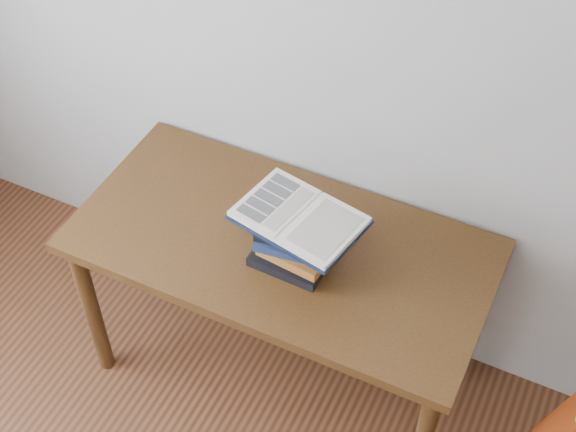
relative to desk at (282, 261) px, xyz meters
The scene contains 3 objects.
desk is the anchor object (origin of this frame).
book_stack 0.21m from the desk, 33.94° to the right, with size 0.27×0.20×0.19m.
open_book 0.32m from the desk, 28.26° to the right, with size 0.42×0.33×0.03m.
Camera 1 is at (0.80, -0.20, 2.75)m, focal length 50.00 mm.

